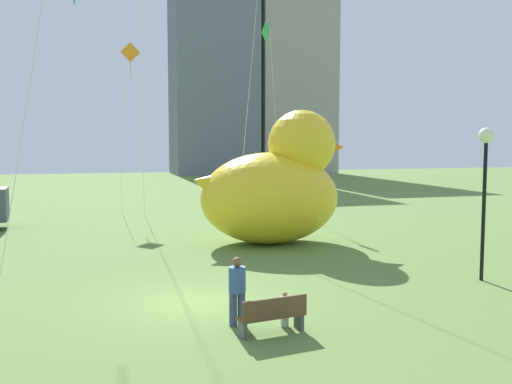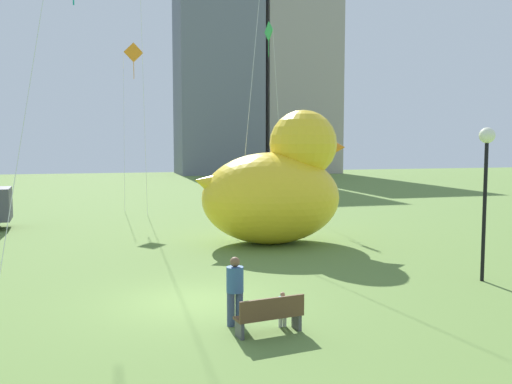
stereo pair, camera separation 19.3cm
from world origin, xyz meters
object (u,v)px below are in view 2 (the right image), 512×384
at_px(person_child, 283,308).
at_px(kite_green, 270,39).
at_px(park_bench, 270,314).
at_px(lamppost, 486,162).
at_px(person_adult, 235,288).
at_px(giant_inflatable_duck, 277,187).
at_px(kite_orange, 133,59).

height_order(person_child, kite_green, kite_green).
relative_size(park_bench, lamppost, 0.34).
bearing_deg(lamppost, park_bench, -159.48).
bearing_deg(park_bench, person_adult, 127.43).
bearing_deg(lamppost, person_adult, -165.92).
xyz_separation_m(giant_inflatable_duck, kite_green, (3.65, 13.15, 8.85)).
height_order(giant_inflatable_duck, kite_green, kite_green).
xyz_separation_m(person_child, kite_orange, (-1.96, 25.26, 9.41)).
height_order(park_bench, kite_orange, kite_orange).
height_order(lamppost, kite_green, kite_green).
xyz_separation_m(lamppost, kite_green, (-0.67, 21.52, 7.50)).
height_order(park_bench, kite_green, kite_green).
bearing_deg(kite_green, giant_inflatable_duck, -105.52).
height_order(person_adult, kite_orange, kite_orange).
bearing_deg(lamppost, person_child, -161.31).
bearing_deg(kite_orange, lamppost, -66.99).
bearing_deg(kite_orange, giant_inflatable_duck, -69.65).
xyz_separation_m(person_child, lamppost, (7.66, 2.59, 3.39)).
distance_m(person_child, kite_orange, 27.02).
bearing_deg(lamppost, giant_inflatable_duck, 117.31).
height_order(person_child, lamppost, lamppost).
xyz_separation_m(person_adult, lamppost, (8.75, 2.20, 2.93)).
distance_m(park_bench, person_adult, 1.15).
relative_size(person_child, giant_inflatable_duck, 0.12).
distance_m(person_adult, giant_inflatable_duck, 11.56).
relative_size(park_bench, giant_inflatable_duck, 0.24).
height_order(person_adult, lamppost, lamppost).
relative_size(park_bench, kite_orange, 0.15).
distance_m(person_child, giant_inflatable_duck, 11.64).
distance_m(kite_green, kite_orange, 9.15).
distance_m(person_child, lamppost, 8.77).
height_order(person_adult, giant_inflatable_duck, giant_inflatable_duck).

